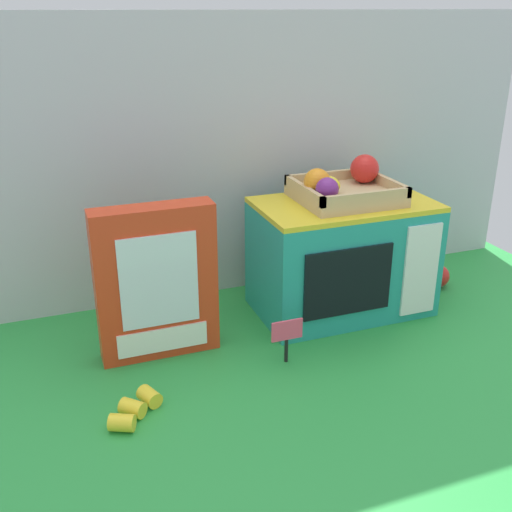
{
  "coord_description": "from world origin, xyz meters",
  "views": [
    {
      "loc": [
        -0.5,
        -1.2,
        0.71
      ],
      "look_at": [
        -0.05,
        -0.01,
        0.19
      ],
      "focal_mm": 42.59,
      "sensor_mm": 36.0,
      "label": 1
    }
  ],
  "objects_px": {
    "toy_microwave": "(342,257)",
    "loose_toy_banana": "(135,409)",
    "price_sign": "(287,335)",
    "loose_toy_apple": "(438,276)",
    "food_groups_crate": "(344,188)",
    "cookie_set_box": "(156,283)"
  },
  "relations": [
    {
      "from": "toy_microwave",
      "to": "loose_toy_banana",
      "type": "bearing_deg",
      "value": -155.13
    },
    {
      "from": "cookie_set_box",
      "to": "loose_toy_apple",
      "type": "relative_size",
      "value": 5.37
    },
    {
      "from": "cookie_set_box",
      "to": "price_sign",
      "type": "height_order",
      "value": "cookie_set_box"
    },
    {
      "from": "loose_toy_apple",
      "to": "price_sign",
      "type": "bearing_deg",
      "value": -158.82
    },
    {
      "from": "price_sign",
      "to": "loose_toy_apple",
      "type": "relative_size",
      "value": 1.6
    },
    {
      "from": "food_groups_crate",
      "to": "cookie_set_box",
      "type": "distance_m",
      "value": 0.5
    },
    {
      "from": "price_sign",
      "to": "food_groups_crate",
      "type": "bearing_deg",
      "value": 41.67
    },
    {
      "from": "loose_toy_apple",
      "to": "loose_toy_banana",
      "type": "bearing_deg",
      "value": -162.09
    },
    {
      "from": "toy_microwave",
      "to": "price_sign",
      "type": "height_order",
      "value": "toy_microwave"
    },
    {
      "from": "toy_microwave",
      "to": "cookie_set_box",
      "type": "bearing_deg",
      "value": -173.81
    },
    {
      "from": "price_sign",
      "to": "loose_toy_apple",
      "type": "height_order",
      "value": "price_sign"
    },
    {
      "from": "food_groups_crate",
      "to": "loose_toy_banana",
      "type": "bearing_deg",
      "value": -153.84
    },
    {
      "from": "toy_microwave",
      "to": "food_groups_crate",
      "type": "distance_m",
      "value": 0.17
    },
    {
      "from": "toy_microwave",
      "to": "loose_toy_apple",
      "type": "bearing_deg",
      "value": 3.83
    },
    {
      "from": "cookie_set_box",
      "to": "loose_toy_banana",
      "type": "height_order",
      "value": "cookie_set_box"
    },
    {
      "from": "price_sign",
      "to": "loose_toy_apple",
      "type": "distance_m",
      "value": 0.57
    },
    {
      "from": "toy_microwave",
      "to": "loose_toy_banana",
      "type": "distance_m",
      "value": 0.63
    },
    {
      "from": "cookie_set_box",
      "to": "loose_toy_banana",
      "type": "distance_m",
      "value": 0.28
    },
    {
      "from": "loose_toy_apple",
      "to": "food_groups_crate",
      "type": "bearing_deg",
      "value": -179.25
    },
    {
      "from": "toy_microwave",
      "to": "price_sign",
      "type": "distance_m",
      "value": 0.3
    },
    {
      "from": "food_groups_crate",
      "to": "cookie_set_box",
      "type": "xyz_separation_m",
      "value": [
        -0.47,
        -0.07,
        -0.14
      ]
    },
    {
      "from": "toy_microwave",
      "to": "loose_toy_banana",
      "type": "relative_size",
      "value": 3.72
    }
  ]
}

